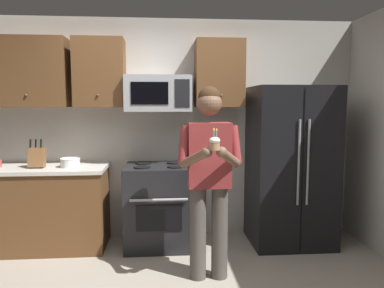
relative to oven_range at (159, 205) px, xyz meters
The scene contains 10 objects.
wall_back 0.94m from the oven_range, 69.02° to the left, with size 4.40×0.10×2.60m, color beige.
oven_range is the anchor object (origin of this frame).
microwave 1.26m from the oven_range, 89.98° to the left, with size 0.74×0.41×0.40m.
refrigerator 1.56m from the oven_range, ahead, with size 0.90×0.75×1.80m.
cabinet_row_upper 1.60m from the oven_range, 163.43° to the left, with size 2.78×0.36×0.76m.
counter_left 1.30m from the oven_range, behind, with size 1.44×0.66×0.92m.
knife_block 1.43m from the oven_range, behind, with size 0.16×0.15×0.32m.
bowl_large_white 1.09m from the oven_range, behind, with size 0.21×0.21×0.10m.
person 1.10m from the oven_range, 61.48° to the right, with size 0.60×0.48×1.76m.
cupcake 1.51m from the oven_range, 68.64° to the right, with size 0.09×0.09×0.17m.
Camera 1 is at (-0.11, -2.70, 1.60)m, focal length 34.26 mm.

